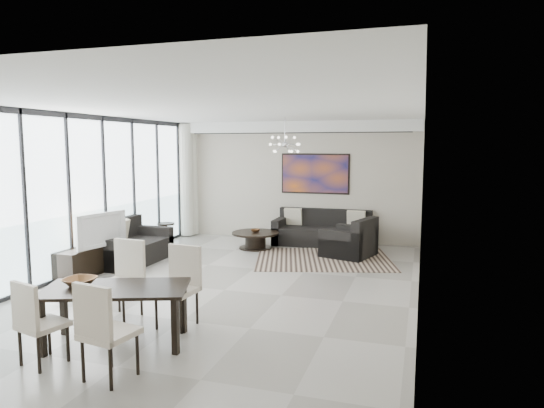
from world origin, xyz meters
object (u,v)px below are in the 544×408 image
at_px(tv_console, 93,259).
at_px(television, 98,229).
at_px(sofa_main, 322,233).
at_px(coffee_table, 255,239).
at_px(dining_table, 116,295).

bearing_deg(tv_console, television, -11.23).
bearing_deg(sofa_main, coffee_table, -147.23).
bearing_deg(television, tv_console, 91.89).
bearing_deg(television, sofa_main, -28.63).
xyz_separation_m(coffee_table, dining_table, (0.22, -5.55, 0.38)).
bearing_deg(coffee_table, sofa_main, 32.77).
relative_size(tv_console, television, 1.50).
bearing_deg(dining_table, sofa_main, 79.90).
distance_m(sofa_main, dining_table, 6.54).
bearing_deg(coffee_table, dining_table, -87.70).
distance_m(coffee_table, dining_table, 5.56).
distance_m(coffee_table, sofa_main, 1.63).
relative_size(sofa_main, tv_console, 1.39).
relative_size(sofa_main, television, 2.08).
relative_size(coffee_table, dining_table, 0.59).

